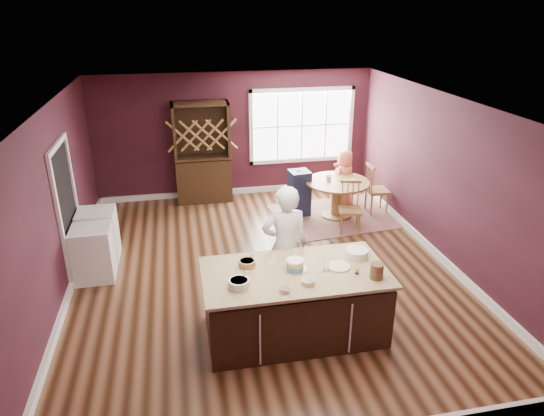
{
  "coord_description": "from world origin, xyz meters",
  "views": [
    {
      "loc": [
        -1.23,
        -6.77,
        4.02
      ],
      "look_at": [
        0.15,
        0.06,
        1.05
      ],
      "focal_mm": 32.0,
      "sensor_mm": 36.0,
      "label": 1
    }
  ],
  "objects_px": {
    "dining_table": "(337,191)",
    "toddler": "(297,175)",
    "layer_cake": "(295,264)",
    "baker": "(285,246)",
    "high_chair": "(299,192)",
    "dryer": "(99,235)",
    "hutch": "(202,153)",
    "chair_north": "(338,181)",
    "kitchen_island": "(294,304)",
    "washer": "(93,253)",
    "seated_woman": "(344,178)",
    "chair_east": "(377,188)",
    "chair_south": "(350,208)"
  },
  "relations": [
    {
      "from": "dining_table",
      "to": "toddler",
      "type": "relative_size",
      "value": 4.88
    },
    {
      "from": "layer_cake",
      "to": "baker",
      "type": "bearing_deg",
      "value": 87.87
    },
    {
      "from": "high_chair",
      "to": "dryer",
      "type": "relative_size",
      "value": 1.11
    },
    {
      "from": "baker",
      "to": "dryer",
      "type": "height_order",
      "value": "baker"
    },
    {
      "from": "dining_table",
      "to": "hutch",
      "type": "relative_size",
      "value": 0.59
    },
    {
      "from": "dryer",
      "to": "baker",
      "type": "bearing_deg",
      "value": -33.96
    },
    {
      "from": "high_chair",
      "to": "hutch",
      "type": "distance_m",
      "value": 2.24
    },
    {
      "from": "chair_north",
      "to": "baker",
      "type": "bearing_deg",
      "value": 55.98
    },
    {
      "from": "chair_north",
      "to": "dryer",
      "type": "height_order",
      "value": "chair_north"
    },
    {
      "from": "dining_table",
      "to": "kitchen_island",
      "type": "bearing_deg",
      "value": -116.38
    },
    {
      "from": "washer",
      "to": "chair_north",
      "type": "bearing_deg",
      "value": 25.97
    },
    {
      "from": "dining_table",
      "to": "seated_woman",
      "type": "xyz_separation_m",
      "value": [
        0.33,
        0.53,
        0.07
      ]
    },
    {
      "from": "toddler",
      "to": "seated_woman",
      "type": "bearing_deg",
      "value": 9.28
    },
    {
      "from": "seated_woman",
      "to": "toddler",
      "type": "height_order",
      "value": "seated_woman"
    },
    {
      "from": "chair_north",
      "to": "dryer",
      "type": "xyz_separation_m",
      "value": [
        -4.75,
        -1.67,
        -0.03
      ]
    },
    {
      "from": "toddler",
      "to": "hutch",
      "type": "distance_m",
      "value": 2.1
    },
    {
      "from": "layer_cake",
      "to": "dining_table",
      "type": "bearing_deg",
      "value": 63.41
    },
    {
      "from": "layer_cake",
      "to": "kitchen_island",
      "type": "bearing_deg",
      "value": -101.87
    },
    {
      "from": "baker",
      "to": "toddler",
      "type": "xyz_separation_m",
      "value": [
        0.95,
        3.12,
        -0.09
      ]
    },
    {
      "from": "chair_east",
      "to": "dryer",
      "type": "height_order",
      "value": "chair_east"
    },
    {
      "from": "high_chair",
      "to": "washer",
      "type": "xyz_separation_m",
      "value": [
        -3.75,
        -1.79,
        -0.06
      ]
    },
    {
      "from": "seated_woman",
      "to": "washer",
      "type": "height_order",
      "value": "seated_woman"
    },
    {
      "from": "chair_south",
      "to": "chair_north",
      "type": "distance_m",
      "value": 1.56
    },
    {
      "from": "baker",
      "to": "chair_north",
      "type": "bearing_deg",
      "value": -118.56
    },
    {
      "from": "washer",
      "to": "dryer",
      "type": "relative_size",
      "value": 0.99
    },
    {
      "from": "chair_east",
      "to": "dryer",
      "type": "xyz_separation_m",
      "value": [
        -5.34,
        -0.95,
        -0.09
      ]
    },
    {
      "from": "layer_cake",
      "to": "toddler",
      "type": "height_order",
      "value": "layer_cake"
    },
    {
      "from": "layer_cake",
      "to": "toddler",
      "type": "xyz_separation_m",
      "value": [
        0.98,
        3.8,
        -0.17
      ]
    },
    {
      "from": "seated_woman",
      "to": "high_chair",
      "type": "distance_m",
      "value": 1.09
    },
    {
      "from": "chair_north",
      "to": "toddler",
      "type": "bearing_deg",
      "value": 17.26
    },
    {
      "from": "dryer",
      "to": "chair_south",
      "type": "bearing_deg",
      "value": 1.74
    },
    {
      "from": "high_chair",
      "to": "toddler",
      "type": "distance_m",
      "value": 0.34
    },
    {
      "from": "chair_south",
      "to": "toddler",
      "type": "bearing_deg",
      "value": 138.63
    },
    {
      "from": "chair_north",
      "to": "layer_cake",
      "type": "bearing_deg",
      "value": 59.77
    },
    {
      "from": "chair_north",
      "to": "chair_east",
      "type": "bearing_deg",
      "value": 124.31
    },
    {
      "from": "chair_east",
      "to": "chair_north",
      "type": "relative_size",
      "value": 1.12
    },
    {
      "from": "dining_table",
      "to": "high_chair",
      "type": "height_order",
      "value": "high_chair"
    },
    {
      "from": "kitchen_island",
      "to": "chair_south",
      "type": "bearing_deg",
      "value": 57.51
    },
    {
      "from": "kitchen_island",
      "to": "toddler",
      "type": "distance_m",
      "value": 4.0
    },
    {
      "from": "toddler",
      "to": "hutch",
      "type": "relative_size",
      "value": 0.12
    },
    {
      "from": "seated_woman",
      "to": "high_chair",
      "type": "height_order",
      "value": "seated_woman"
    },
    {
      "from": "kitchen_island",
      "to": "hutch",
      "type": "height_order",
      "value": "hutch"
    },
    {
      "from": "seated_woman",
      "to": "toddler",
      "type": "xyz_separation_m",
      "value": [
        -1.08,
        -0.18,
        0.2
      ]
    },
    {
      "from": "hutch",
      "to": "seated_woman",
      "type": "bearing_deg",
      "value": -16.77
    },
    {
      "from": "chair_north",
      "to": "high_chair",
      "type": "distance_m",
      "value": 1.13
    },
    {
      "from": "baker",
      "to": "seated_woman",
      "type": "xyz_separation_m",
      "value": [
        2.03,
        3.3,
        -0.29
      ]
    },
    {
      "from": "dining_table",
      "to": "layer_cake",
      "type": "bearing_deg",
      "value": -116.59
    },
    {
      "from": "chair_south",
      "to": "hutch",
      "type": "distance_m",
      "value": 3.4
    },
    {
      "from": "toddler",
      "to": "washer",
      "type": "distance_m",
      "value": 4.19
    },
    {
      "from": "hutch",
      "to": "dryer",
      "type": "bearing_deg",
      "value": -129.77
    }
  ]
}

